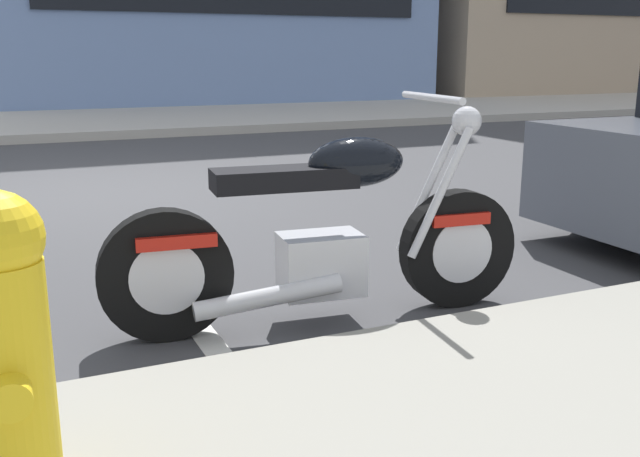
# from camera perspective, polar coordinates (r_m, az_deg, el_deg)

# --- Properties ---
(ground_plane) EXTENTS (260.00, 260.00, 0.00)m
(ground_plane) POSITION_cam_1_polar(r_m,az_deg,el_deg) (7.18, -17.47, 2.70)
(ground_plane) COLOR #3D3D3F
(sidewalk_far_curb) EXTENTS (120.00, 5.00, 0.14)m
(sidewalk_far_curb) POSITION_cam_1_polar(r_m,az_deg,el_deg) (18.91, 18.64, 9.34)
(sidewalk_far_curb) COLOR #ADA89E
(sidewalk_far_curb) RESTS_ON ground
(parking_stall_stripe) EXTENTS (0.12, 2.20, 0.01)m
(parking_stall_stripe) POSITION_cam_1_polar(r_m,az_deg,el_deg) (3.61, -9.81, -7.50)
(parking_stall_stripe) COLOR silver
(parking_stall_stripe) RESTS_ON ground
(parked_motorcycle) EXTENTS (2.12, 0.62, 1.11)m
(parked_motorcycle) POSITION_cam_1_polar(r_m,az_deg,el_deg) (3.49, 0.45, -0.78)
(parked_motorcycle) COLOR black
(parked_motorcycle) RESTS_ON ground
(fire_hydrant) EXTENTS (0.24, 0.36, 0.84)m
(fire_hydrant) POSITION_cam_1_polar(r_m,az_deg,el_deg) (2.00, -23.73, -8.40)
(fire_hydrant) COLOR gold
(fire_hydrant) RESTS_ON sidewalk_near_curb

